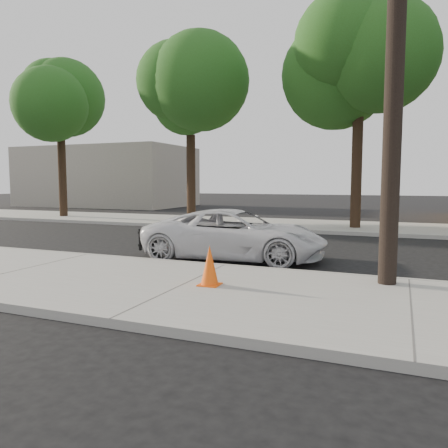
{
  "coord_description": "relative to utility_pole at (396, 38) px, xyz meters",
  "views": [
    {
      "loc": [
        3.8,
        -11.5,
        2.1
      ],
      "look_at": [
        -0.45,
        -1.06,
        1.0
      ],
      "focal_mm": 35.0,
      "sensor_mm": 36.0,
      "label": 1
    }
  ],
  "objects": [
    {
      "name": "curb_near",
      "position": [
        -3.6,
        0.6,
        -4.62
      ],
      "size": [
        90.0,
        0.12,
        0.16
      ],
      "primitive_type": "cube",
      "color": "#9E9B93",
      "rests_on": "ground"
    },
    {
      "name": "tree_c",
      "position": [
        -1.38,
        10.34,
        2.21
      ],
      "size": [
        4.96,
        4.8,
        9.55
      ],
      "color": "black",
      "rests_on": "far_sidewalk"
    },
    {
      "name": "tree_a",
      "position": [
        -17.4,
        10.55,
        1.83
      ],
      "size": [
        4.65,
        4.5,
        9.0
      ],
      "color": "black",
      "rests_on": "far_sidewalk"
    },
    {
      "name": "ground",
      "position": [
        -3.6,
        2.7,
        -4.7
      ],
      "size": [
        120.0,
        120.0,
        0.0
      ],
      "primitive_type": "plane",
      "color": "black",
      "rests_on": "ground"
    },
    {
      "name": "tree_b",
      "position": [
        -9.41,
        10.76,
        1.45
      ],
      "size": [
        4.34,
        4.2,
        8.45
      ],
      "color": "black",
      "rests_on": "far_sidewalk"
    },
    {
      "name": "near_sidewalk",
      "position": [
        -3.6,
        -1.6,
        -4.62
      ],
      "size": [
        90.0,
        4.4,
        0.15
      ],
      "primitive_type": "cube",
      "color": "gray",
      "rests_on": "ground"
    },
    {
      "name": "police_cruiser",
      "position": [
        -3.91,
        2.1,
        -4.02
      ],
      "size": [
        5.04,
        2.63,
        1.35
      ],
      "primitive_type": "imported",
      "rotation": [
        0.0,
        0.0,
        1.65
      ],
      "color": "silver",
      "rests_on": "ground"
    },
    {
      "name": "traffic_cone",
      "position": [
        -3.1,
        -1.41,
        -4.18
      ],
      "size": [
        0.4,
        0.4,
        0.76
      ],
      "rotation": [
        0.0,
        0.0,
        0.04
      ],
      "color": "#FE560D",
      "rests_on": "near_sidewalk"
    },
    {
      "name": "building_far",
      "position": [
        -23.6,
        22.7,
        -2.2
      ],
      "size": [
        14.0,
        8.0,
        5.0
      ],
      "primitive_type": "cube",
      "color": "gray",
      "rests_on": "ground"
    },
    {
      "name": "utility_pole",
      "position": [
        0.0,
        0.0,
        0.0
      ],
      "size": [
        1.4,
        0.34,
        9.0
      ],
      "color": "black",
      "rests_on": "near_sidewalk"
    },
    {
      "name": "far_sidewalk",
      "position": [
        -3.6,
        11.2,
        -4.62
      ],
      "size": [
        90.0,
        5.0,
        0.15
      ],
      "primitive_type": "cube",
      "color": "gray",
      "rests_on": "ground"
    }
  ]
}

